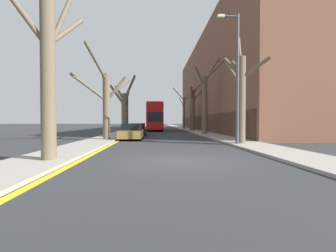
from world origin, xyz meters
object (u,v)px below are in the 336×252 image
at_px(street_tree_left_2, 124,109).
at_px(street_tree_right_1, 205,99).
at_px(street_tree_right_3, 184,111).
at_px(double_decker_bus, 155,116).
at_px(street_tree_left_1, 106,101).
at_px(street_tree_right_2, 193,107).
at_px(lamp_post, 236,73).
at_px(parked_car_1, 138,130).
at_px(street_tree_left_0, 48,62).
at_px(parked_car_0, 132,132).
at_px(street_tree_right_0, 240,93).

height_order(street_tree_left_2, street_tree_right_1, street_tree_right_1).
xyz_separation_m(street_tree_left_2, street_tree_right_3, (9.77, 16.95, 0.62)).
bearing_deg(double_decker_bus, street_tree_left_2, -112.12).
bearing_deg(street_tree_left_1, street_tree_right_2, 60.10).
height_order(street_tree_left_2, lamp_post, lamp_post).
bearing_deg(parked_car_1, street_tree_right_1, -0.01).
xyz_separation_m(street_tree_left_0, street_tree_left_2, (0.03, 20.24, -0.62)).
bearing_deg(parked_car_0, street_tree_left_1, -145.98).
bearing_deg(street_tree_right_1, street_tree_right_2, 88.24).
distance_m(street_tree_left_2, lamp_post, 17.50).
relative_size(street_tree_left_0, street_tree_right_0, 0.94).
xyz_separation_m(street_tree_left_2, street_tree_right_1, (9.67, -3.28, 0.92)).
bearing_deg(double_decker_bus, street_tree_right_3, 51.52).
distance_m(street_tree_right_0, street_tree_right_1, 10.85).
distance_m(street_tree_left_2, street_tree_right_2, 12.22).
relative_size(street_tree_left_1, parked_car_1, 1.57).
relative_size(street_tree_left_0, street_tree_right_2, 0.88).
xyz_separation_m(street_tree_right_3, lamp_post, (-0.60, -31.78, 0.86)).
xyz_separation_m(street_tree_right_1, street_tree_right_2, (0.32, 10.28, -0.13)).
distance_m(street_tree_left_0, street_tree_right_3, 38.46).
bearing_deg(street_tree_left_0, lamp_post, 30.46).
height_order(street_tree_left_0, parked_car_0, street_tree_left_0).
height_order(street_tree_right_1, lamp_post, street_tree_right_1).
bearing_deg(parked_car_1, street_tree_left_0, -96.57).
distance_m(street_tree_left_0, street_tree_left_1, 9.81).
xyz_separation_m(street_tree_right_0, parked_car_1, (-7.78, 10.83, -2.80)).
xyz_separation_m(street_tree_left_2, street_tree_right_2, (9.99, 7.00, 0.79)).
bearing_deg(street_tree_left_2, lamp_post, -58.27).
xyz_separation_m(street_tree_left_1, lamp_post, (9.22, -4.39, 1.42)).
bearing_deg(street_tree_left_0, double_decker_bus, 82.54).
height_order(street_tree_right_0, parked_car_1, street_tree_right_0).
bearing_deg(street_tree_left_1, parked_car_1, 74.61).
bearing_deg(street_tree_left_1, street_tree_right_1, 36.41).
bearing_deg(street_tree_right_0, street_tree_left_1, 159.44).
relative_size(street_tree_left_2, street_tree_right_2, 0.91).
bearing_deg(lamp_post, street_tree_right_2, 87.86).
bearing_deg(street_tree_right_0, parked_car_1, 125.71).
bearing_deg(street_tree_left_2, parked_car_0, -78.04).
bearing_deg(parked_car_1, lamp_post, -57.92).
distance_m(street_tree_left_0, street_tree_right_0, 11.52).
relative_size(street_tree_left_1, double_decker_bus, 0.67).
height_order(street_tree_right_0, lamp_post, lamp_post).
bearing_deg(street_tree_left_2, street_tree_right_2, 35.02).
height_order(street_tree_left_2, street_tree_right_3, street_tree_right_3).
distance_m(street_tree_right_1, parked_car_0, 10.30).
relative_size(street_tree_left_1, street_tree_right_1, 0.75).
xyz_separation_m(double_decker_bus, parked_car_0, (-1.94, -18.64, -1.93)).
bearing_deg(double_decker_bus, lamp_post, -77.72).
bearing_deg(lamp_post, street_tree_left_0, -149.54).
bearing_deg(street_tree_right_2, parked_car_1, -128.11).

